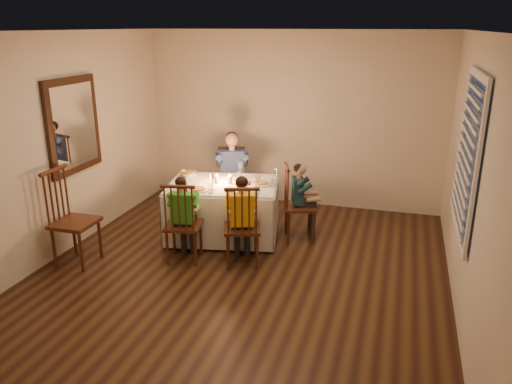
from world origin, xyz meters
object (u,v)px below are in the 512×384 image
(child_green, at_px, (185,259))
(child_teal, at_px, (299,238))
(chair_near_left, at_px, (185,259))
(adult, at_px, (233,214))
(serving_bowl, at_px, (189,174))
(child_yellow, at_px, (242,263))
(chair_extra, at_px, (80,262))
(chair_adult, at_px, (233,214))
(chair_end, at_px, (299,238))
(chair_near_right, at_px, (242,263))
(dining_table, at_px, (223,199))

(child_green, relative_size, child_teal, 1.03)
(chair_near_left, height_order, adult, adult)
(child_green, bearing_deg, adult, -103.14)
(child_green, xyz_separation_m, serving_bowl, (-0.34, 0.97, 0.75))
(child_yellow, bearing_deg, child_green, -9.67)
(chair_near_left, distance_m, adult, 1.57)
(adult, bearing_deg, chair_extra, -141.57)
(chair_adult, distance_m, child_yellow, 1.59)
(chair_end, distance_m, adult, 1.24)
(chair_end, relative_size, child_teal, 0.99)
(chair_adult, relative_size, chair_near_right, 1.00)
(child_teal, distance_m, serving_bowl, 1.68)
(chair_near_left, height_order, child_green, child_green)
(chair_near_left, height_order, child_teal, child_teal)
(chair_extra, height_order, child_yellow, chair_extra)
(child_green, bearing_deg, serving_bowl, -81.79)
(chair_near_left, bearing_deg, chair_adult, -103.14)
(chair_near_left, bearing_deg, serving_bowl, -81.79)
(dining_table, xyz_separation_m, chair_near_right, (0.49, -0.68, -0.52))
(dining_table, xyz_separation_m, child_green, (-0.20, -0.79, -0.52))
(child_teal, bearing_deg, chair_extra, 102.97)
(chair_end, bearing_deg, chair_extra, 102.97)
(chair_end, xyz_separation_m, child_teal, (-0.00, 0.00, 0.00))
(chair_end, distance_m, child_yellow, 1.03)
(chair_near_left, xyz_separation_m, chair_extra, (-1.16, -0.42, 0.00))
(chair_near_left, xyz_separation_m, child_green, (0.00, -0.00, 0.00))
(chair_near_left, xyz_separation_m, chair_near_right, (0.68, 0.11, 0.00))
(child_yellow, bearing_deg, child_teal, -137.03)
(chair_near_right, bearing_deg, chair_adult, -85.76)
(child_yellow, distance_m, child_teal, 1.03)
(chair_near_right, xyz_separation_m, child_yellow, (0.00, 0.00, 0.00))
(chair_extra, height_order, child_green, chair_extra)
(chair_near_right, bearing_deg, child_green, -9.67)
(dining_table, height_order, child_green, dining_table)
(chair_adult, xyz_separation_m, chair_end, (1.11, -0.55, 0.00))
(serving_bowl, bearing_deg, chair_near_right, -40.10)
(chair_near_left, height_order, chair_extra, chair_extra)
(dining_table, relative_size, child_green, 1.51)
(chair_near_right, distance_m, chair_extra, 1.92)
(dining_table, xyz_separation_m, chair_adult, (-0.14, 0.78, -0.52))
(chair_near_right, height_order, serving_bowl, serving_bowl)
(dining_table, relative_size, chair_near_left, 1.58)
(dining_table, bearing_deg, child_green, -115.27)
(chair_adult, distance_m, child_green, 1.57)
(adult, height_order, child_yellow, adult)
(chair_adult, height_order, adult, adult)
(dining_table, height_order, chair_adult, dining_table)
(child_teal, bearing_deg, chair_near_left, 112.29)
(child_yellow, relative_size, serving_bowl, 4.94)
(chair_end, bearing_deg, serving_bowl, 72.93)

